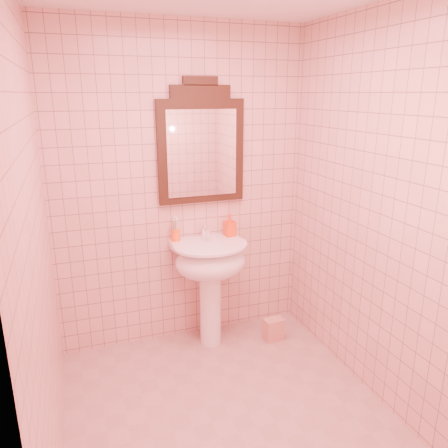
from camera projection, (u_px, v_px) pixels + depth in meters
name	position (u px, v px, depth m)	size (l,w,h in m)	color
floor	(230.00, 417.00, 2.78)	(2.20, 2.20, 0.00)	tan
back_wall	(182.00, 190.00, 3.41)	(2.00, 0.02, 2.50)	#E6A9A0
pedestal_sink	(210.00, 268.00, 3.42)	(0.58, 0.58, 0.86)	white
faucet	(205.00, 232.00, 3.47)	(0.04, 0.16, 0.11)	white
mirror	(201.00, 146.00, 3.34)	(0.68, 0.06, 0.95)	black
toothbrush_cup	(176.00, 235.00, 3.42)	(0.07, 0.07, 0.17)	#FF5E15
soap_dispenser	(230.00, 225.00, 3.53)	(0.08, 0.08, 0.18)	#ED4513
towel	(273.00, 329.00, 3.63)	(0.16, 0.10, 0.19)	tan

